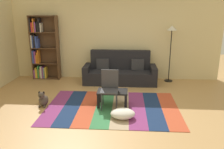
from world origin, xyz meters
TOP-DOWN VIEW (x-y plane):
  - ground_plane at (0.00, 0.00)m, footprint 14.00×14.00m
  - back_wall at (0.00, 2.55)m, footprint 6.80×0.10m
  - rug at (0.07, 0.04)m, footprint 3.12×2.09m
  - couch at (0.18, 2.02)m, footprint 2.26×0.80m
  - bookshelf at (-2.41, 2.31)m, footprint 0.90×0.28m
  - coffee_table at (0.06, 0.17)m, footprint 0.72×0.44m
  - pouf at (0.32, -0.49)m, footprint 0.53×0.41m
  - dog at (-1.61, 0.04)m, footprint 0.22×0.35m
  - standing_lamp at (1.75, 2.25)m, footprint 0.32×0.32m
  - tv_remote at (-0.03, 0.21)m, footprint 0.11×0.15m
  - folding_chair at (0.00, 0.09)m, footprint 0.40×0.40m

SIDE VIEW (x-z plane):
  - ground_plane at x=0.00m, z-range 0.00..0.00m
  - rug at x=0.07m, z-range 0.00..0.01m
  - pouf at x=0.32m, z-range 0.01..0.21m
  - dog at x=-1.61m, z-range -0.04..0.36m
  - coffee_table at x=0.06m, z-range 0.12..0.50m
  - couch at x=0.18m, z-range -0.16..0.84m
  - tv_remote at x=-0.03m, z-range 0.38..0.40m
  - folding_chair at x=0.00m, z-range 0.08..0.98m
  - bookshelf at x=-2.41m, z-range -0.04..2.03m
  - back_wall at x=0.00m, z-range 0.00..2.70m
  - standing_lamp at x=1.75m, z-range 0.59..2.37m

